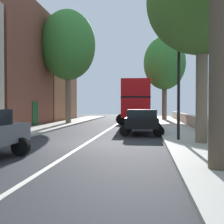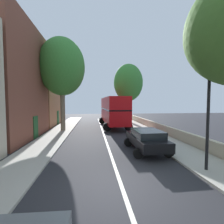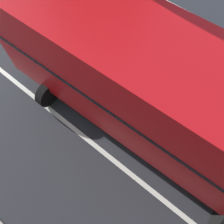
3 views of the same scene
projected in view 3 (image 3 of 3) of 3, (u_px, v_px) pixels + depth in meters
double_decker_bus at (156, 94)px, 6.23m from camera, size 3.77×10.20×4.06m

